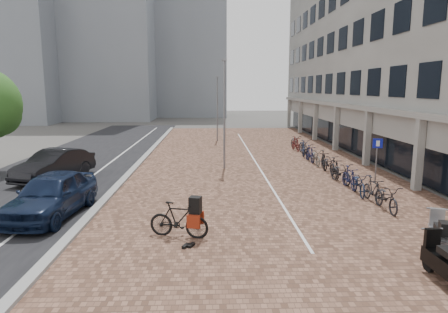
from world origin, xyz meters
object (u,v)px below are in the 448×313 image
at_px(hero_bike, 179,219).
at_px(scooter_front, 440,236).
at_px(car_dark, 54,165).
at_px(parking_sign, 377,154).
at_px(scooter_mid, 445,260).
at_px(car_navy, 52,195).

bearing_deg(hero_bike, scooter_front, -88.47).
distance_m(car_dark, scooter_front, 17.53).
xyz_separation_m(hero_bike, scooter_front, (7.36, -1.75, 0.02)).
height_order(hero_bike, parking_sign, parking_sign).
bearing_deg(hero_bike, car_dark, 54.93).
xyz_separation_m(car_dark, scooter_mid, (13.57, -11.61, -0.17)).
height_order(car_navy, car_dark, car_navy).
relative_size(hero_bike, parking_sign, 0.90).
xyz_separation_m(car_navy, parking_sign, (14.00, 4.69, 0.65)).
relative_size(car_dark, hero_bike, 2.35).
relative_size(scooter_mid, parking_sign, 0.79).
bearing_deg(car_dark, parking_sign, 14.36).
bearing_deg(scooter_front, scooter_mid, -96.87).
xyz_separation_m(car_dark, parking_sign, (16.17, -1.33, 0.70)).
distance_m(hero_bike, scooter_mid, 7.37).
relative_size(car_navy, hero_bike, 2.41).
relative_size(scooter_front, parking_sign, 0.82).
xyz_separation_m(car_navy, car_dark, (-2.17, 6.03, -0.04)).
distance_m(car_dark, hero_bike, 10.86).
relative_size(hero_bike, scooter_front, 1.10).
bearing_deg(scooter_mid, car_dark, 139.36).
bearing_deg(car_navy, car_dark, 115.65).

